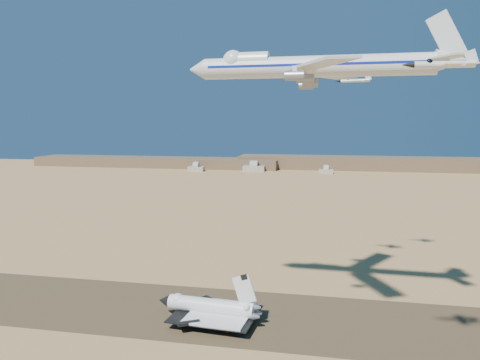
% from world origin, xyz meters
% --- Properties ---
extents(ground, '(1200.00, 1200.00, 0.00)m').
position_xyz_m(ground, '(0.00, 0.00, 0.00)').
color(ground, tan).
rests_on(ground, ground).
extents(runway, '(600.00, 50.00, 0.06)m').
position_xyz_m(runway, '(0.00, 0.00, 0.03)').
color(runway, brown).
rests_on(runway, ground).
extents(ridgeline, '(960.00, 90.00, 18.00)m').
position_xyz_m(ridgeline, '(65.32, 527.31, 7.63)').
color(ridgeline, brown).
rests_on(ridgeline, ground).
extents(hangars, '(200.50, 29.50, 30.00)m').
position_xyz_m(hangars, '(-64.00, 478.43, 4.83)').
color(hangars, beige).
rests_on(hangars, ground).
extents(shuttle, '(38.57, 25.77, 18.95)m').
position_xyz_m(shuttle, '(6.84, -7.33, 5.09)').
color(shuttle, white).
rests_on(shuttle, runway).
extents(carrier_747, '(87.15, 67.63, 21.74)m').
position_xyz_m(carrier_747, '(39.47, -6.34, 88.62)').
color(carrier_747, white).
extents(crew_a, '(0.57, 0.74, 1.83)m').
position_xyz_m(crew_a, '(14.20, -13.06, 0.97)').
color(crew_a, '#C0430B').
rests_on(crew_a, runway).
extents(crew_b, '(0.69, 0.97, 1.80)m').
position_xyz_m(crew_b, '(13.64, -14.05, 0.96)').
color(crew_b, '#C0430B').
rests_on(crew_b, runway).
extents(crew_c, '(0.99, 0.99, 1.57)m').
position_xyz_m(crew_c, '(15.32, -16.36, 0.85)').
color(crew_c, '#C0430B').
rests_on(crew_c, runway).
extents(chase_jet_a, '(15.84, 8.64, 3.95)m').
position_xyz_m(chase_jet_a, '(70.82, -53.29, 83.32)').
color(chase_jet_a, white).
extents(chase_jet_d, '(14.80, 8.26, 3.70)m').
position_xyz_m(chase_jet_d, '(56.46, 41.51, 87.80)').
color(chase_jet_d, white).
extents(chase_jet_e, '(13.97, 7.45, 3.48)m').
position_xyz_m(chase_jet_e, '(75.52, 53.90, 94.58)').
color(chase_jet_e, white).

